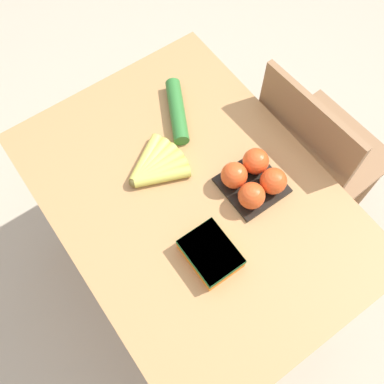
% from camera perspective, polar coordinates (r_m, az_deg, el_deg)
% --- Properties ---
extents(ground_plane, '(12.00, 12.00, 0.00)m').
position_cam_1_polar(ground_plane, '(2.01, -0.00, -9.99)').
color(ground_plane, '#B7A88E').
extents(dining_table, '(1.04, 0.75, 0.77)m').
position_cam_1_polar(dining_table, '(1.41, -0.00, -2.94)').
color(dining_table, '#B27F4C').
rests_on(dining_table, ground_plane).
extents(chair, '(0.44, 0.42, 0.93)m').
position_cam_1_polar(chair, '(1.73, 14.93, 4.21)').
color(chair, '#8E6642').
rests_on(chair, ground_plane).
extents(banana_bunch, '(0.18, 0.18, 0.03)m').
position_cam_1_polar(banana_bunch, '(1.32, -4.74, 3.17)').
color(banana_bunch, brown).
rests_on(banana_bunch, dining_table).
extents(tomato_pack, '(0.17, 0.17, 0.09)m').
position_cam_1_polar(tomato_pack, '(1.28, 7.81, 1.63)').
color(tomato_pack, black).
rests_on(tomato_pack, dining_table).
extents(carrot_bag, '(0.15, 0.12, 0.05)m').
position_cam_1_polar(carrot_bag, '(1.20, 2.38, -7.78)').
color(carrot_bag, orange).
rests_on(carrot_bag, dining_table).
extents(cucumber_near, '(0.22, 0.14, 0.05)m').
position_cam_1_polar(cucumber_near, '(1.41, -1.91, 10.25)').
color(cucumber_near, '#2D702D').
rests_on(cucumber_near, dining_table).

